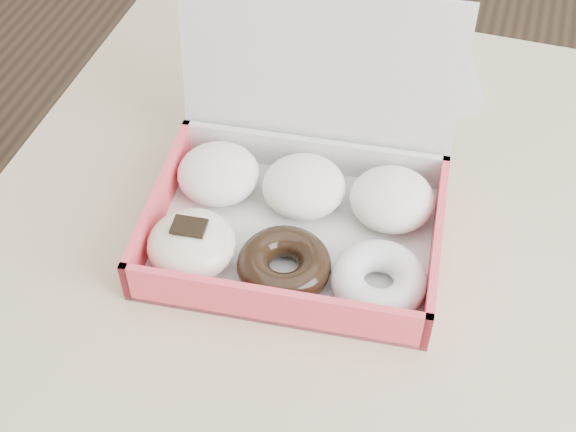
# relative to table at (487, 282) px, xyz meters

# --- Properties ---
(table) EXTENTS (1.20, 0.80, 0.75)m
(table) POSITION_rel_table_xyz_m (0.00, 0.00, 0.00)
(table) COLOR tan
(table) RESTS_ON ground
(donut_box) EXTENTS (0.35, 0.30, 0.24)m
(donut_box) POSITION_rel_table_xyz_m (-0.23, -0.05, 0.12)
(donut_box) COLOR silver
(donut_box) RESTS_ON table
(newspapers) EXTENTS (0.28, 0.24, 0.04)m
(newspapers) POSITION_rel_table_xyz_m (-0.19, 0.26, 0.10)
(newspapers) COLOR silver
(newspapers) RESTS_ON table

